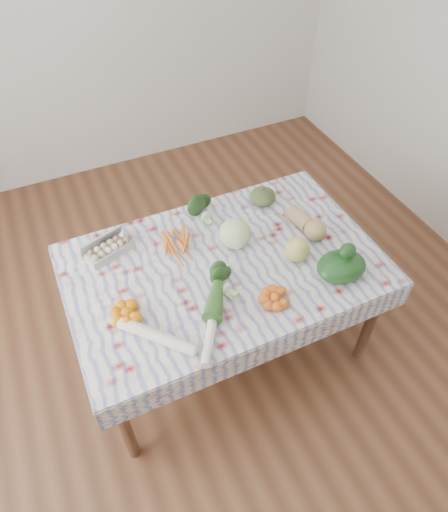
{
  "coord_description": "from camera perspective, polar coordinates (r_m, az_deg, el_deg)",
  "views": [
    {
      "loc": [
        -0.69,
        -1.49,
        2.56
      ],
      "look_at": [
        0.0,
        0.0,
        0.82
      ],
      "focal_mm": 32.0,
      "sensor_mm": 36.0,
      "label": 1
    }
  ],
  "objects": [
    {
      "name": "egg_carton",
      "position": [
        2.53,
        -14.07,
        0.74
      ],
      "size": [
        0.28,
        0.18,
        0.07
      ],
      "primitive_type": "cube",
      "rotation": [
        0.0,
        0.0,
        0.32
      ],
      "color": "#B9B9B3",
      "rests_on": "tablecloth"
    },
    {
      "name": "mandarin_cluster",
      "position": [
        2.26,
        6.39,
        -5.18
      ],
      "size": [
        0.24,
        0.24,
        0.06
      ],
      "primitive_type": "cube",
      "rotation": [
        0.0,
        0.0,
        -0.31
      ],
      "color": "orange",
      "rests_on": "tablecloth"
    },
    {
      "name": "spinach_bag",
      "position": [
        2.42,
        14.46,
        -1.25
      ],
      "size": [
        0.3,
        0.25,
        0.12
      ],
      "primitive_type": "ellipsoid",
      "rotation": [
        0.0,
        0.0,
        0.16
      ],
      "color": "#143614",
      "rests_on": "tablecloth"
    },
    {
      "name": "ground",
      "position": [
        3.04,
        -0.0,
        -10.69
      ],
      "size": [
        4.5,
        4.5,
        0.0
      ],
      "primitive_type": "plane",
      "color": "brown",
      "rests_on": "ground"
    },
    {
      "name": "broccoli",
      "position": [
        2.28,
        -0.47,
        -3.16
      ],
      "size": [
        0.18,
        0.18,
        0.1
      ],
      "primitive_type": "ellipsoid",
      "rotation": [
        0.0,
        0.0,
        0.33
      ],
      "color": "#25491E",
      "rests_on": "tablecloth"
    },
    {
      "name": "leek",
      "position": [
        2.16,
        -1.53,
        -8.47
      ],
      "size": [
        0.27,
        0.4,
        0.05
      ],
      "primitive_type": "cylinder",
      "rotation": [
        1.57,
        0.0,
        -0.55
      ],
      "color": "white",
      "rests_on": "tablecloth"
    },
    {
      "name": "daikon",
      "position": [
        2.14,
        -8.37,
        -9.89
      ],
      "size": [
        0.32,
        0.35,
        0.06
      ],
      "primitive_type": "cylinder",
      "rotation": [
        1.57,
        0.0,
        0.73
      ],
      "color": "white",
      "rests_on": "tablecloth"
    },
    {
      "name": "carrot_bunch",
      "position": [
        2.49,
        -5.4,
        0.99
      ],
      "size": [
        0.27,
        0.25,
        0.04
      ],
      "primitive_type": "cube",
      "rotation": [
        0.0,
        0.0,
        -0.1
      ],
      "color": "orange",
      "rests_on": "tablecloth"
    },
    {
      "name": "wall_back",
      "position": [
        3.98,
        -15.59,
        28.28
      ],
      "size": [
        4.0,
        0.04,
        2.8
      ],
      "primitive_type": "cube",
      "color": "silver",
      "rests_on": "ground"
    },
    {
      "name": "orange_cluster",
      "position": [
        2.23,
        -12.06,
        -7.03
      ],
      "size": [
        0.22,
        0.22,
        0.07
      ],
      "primitive_type": "cube",
      "rotation": [
        0.0,
        0.0,
        -0.05
      ],
      "color": "orange",
      "rests_on": "tablecloth"
    },
    {
      "name": "kabocha_squash",
      "position": [
        2.77,
        4.87,
        7.42
      ],
      "size": [
        0.2,
        0.2,
        0.1
      ],
      "primitive_type": "ellipsoid",
      "rotation": [
        0.0,
        0.0,
        0.34
      ],
      "color": "#465729",
      "rests_on": "tablecloth"
    },
    {
      "name": "butternut_squash",
      "position": [
        2.61,
        10.31,
        4.18
      ],
      "size": [
        0.17,
        0.28,
        0.12
      ],
      "primitive_type": "ellipsoid",
      "rotation": [
        0.0,
        0.0,
        0.18
      ],
      "color": "tan",
      "rests_on": "tablecloth"
    },
    {
      "name": "kale_bunch",
      "position": [
        2.66,
        -2.71,
        6.02
      ],
      "size": [
        0.16,
        0.14,
        0.13
      ],
      "primitive_type": "ellipsoid",
      "rotation": [
        0.0,
        0.0,
        0.06
      ],
      "color": "#1D3916",
      "rests_on": "tablecloth"
    },
    {
      "name": "dining_table",
      "position": [
        2.49,
        -0.0,
        -2.24
      ],
      "size": [
        1.6,
        1.0,
        0.75
      ],
      "color": "brown",
      "rests_on": "ground"
    },
    {
      "name": "cabbage",
      "position": [
        2.47,
        1.39,
        2.83
      ],
      "size": [
        0.21,
        0.21,
        0.17
      ],
      "primitive_type": "sphere",
      "rotation": [
        0.0,
        0.0,
        0.21
      ],
      "color": "beige",
      "rests_on": "tablecloth"
    },
    {
      "name": "grapefruit",
      "position": [
        2.44,
        9.15,
        0.83
      ],
      "size": [
        0.15,
        0.15,
        0.14
      ],
      "primitive_type": "sphere",
      "rotation": [
        0.0,
        0.0,
        0.13
      ],
      "color": "tan",
      "rests_on": "tablecloth"
    },
    {
      "name": "tablecloth",
      "position": [
        2.44,
        -0.0,
        -1.03
      ],
      "size": [
        1.66,
        1.06,
        0.01
      ],
      "primitive_type": "cube",
      "color": "silver",
      "rests_on": "dining_table"
    }
  ]
}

